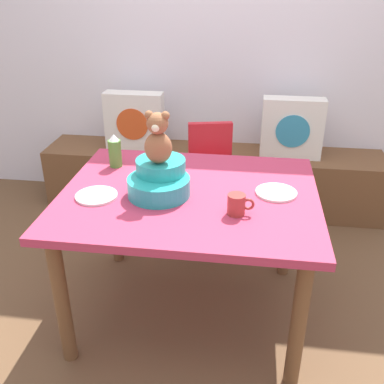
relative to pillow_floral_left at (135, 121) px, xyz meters
name	(u,v)px	position (x,y,z in m)	size (l,w,h in m)	color
ground_plane	(190,309)	(0.60, -1.24, -0.68)	(8.00, 8.00, 0.00)	brown
back_wall	(218,32)	(0.60, 0.29, 0.62)	(4.40, 0.10, 2.60)	silver
window_bench	(212,178)	(0.60, 0.02, -0.45)	(2.60, 0.44, 0.46)	brown
pillow_floral_left	(135,121)	(0.00, 0.00, 0.00)	(0.44, 0.15, 0.44)	white
pillow_floral_right	(292,128)	(1.17, 0.00, 0.00)	(0.44, 0.15, 0.44)	white
book_stack	(204,148)	(0.53, 0.02, -0.19)	(0.20, 0.14, 0.06)	#60B19B
dining_table	(189,210)	(0.60, -1.24, -0.04)	(1.25, 1.01, 0.74)	#B73351
highchair	(212,167)	(0.63, -0.42, -0.16)	(0.39, 0.50, 0.79)	red
infant_seat_teal	(159,180)	(0.46, -1.27, 0.13)	(0.30, 0.33, 0.16)	teal
teddy_bear	(158,139)	(0.46, -1.27, 0.34)	(0.13, 0.12, 0.25)	#955B39
ketchup_bottle	(115,151)	(0.15, -0.98, 0.15)	(0.07, 0.07, 0.18)	#4C8C33
coffee_mug	(237,204)	(0.84, -1.42, 0.11)	(0.12, 0.08, 0.09)	#9E332D
dinner_plate_near	(276,193)	(1.02, -1.20, 0.07)	(0.20, 0.20, 0.01)	white
dinner_plate_far	(96,196)	(0.16, -1.35, 0.07)	(0.20, 0.20, 0.01)	white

